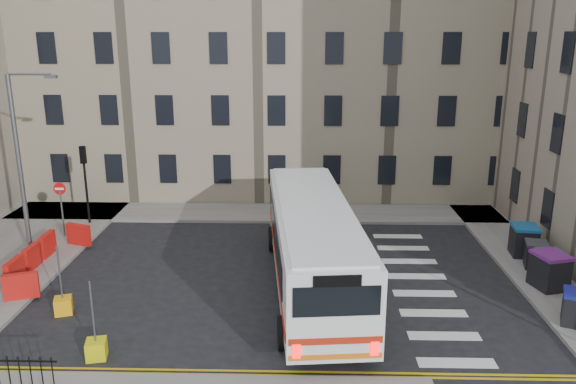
{
  "coord_description": "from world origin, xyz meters",
  "views": [
    {
      "loc": [
        -0.79,
        -21.28,
        9.75
      ],
      "look_at": [
        -1.41,
        2.6,
        3.0
      ],
      "focal_mm": 35.0,
      "sensor_mm": 36.0,
      "label": 1
    }
  ],
  "objects_px": {
    "bus": "(312,242)",
    "wheelie_bin_a": "(576,308)",
    "wheelie_bin_b": "(549,270)",
    "bollard_yellow": "(64,306)",
    "wheelie_bin_c": "(551,266)",
    "wheelie_bin_d": "(536,255)",
    "wheelie_bin_e": "(524,240)",
    "streetlamp": "(19,164)",
    "bollard_chevron": "(96,349)"
  },
  "relations": [
    {
      "from": "streetlamp",
      "to": "wheelie_bin_e",
      "type": "bearing_deg",
      "value": 1.44
    },
    {
      "from": "bus",
      "to": "wheelie_bin_a",
      "type": "distance_m",
      "value": 9.52
    },
    {
      "from": "wheelie_bin_a",
      "to": "wheelie_bin_c",
      "type": "relative_size",
      "value": 1.07
    },
    {
      "from": "streetlamp",
      "to": "wheelie_bin_a",
      "type": "height_order",
      "value": "streetlamp"
    },
    {
      "from": "bollard_chevron",
      "to": "wheelie_bin_a",
      "type": "bearing_deg",
      "value": 8.4
    },
    {
      "from": "wheelie_bin_d",
      "to": "wheelie_bin_e",
      "type": "xyz_separation_m",
      "value": [
        0.0,
        1.39,
        0.13
      ]
    },
    {
      "from": "bus",
      "to": "bollard_chevron",
      "type": "distance_m",
      "value": 8.71
    },
    {
      "from": "wheelie_bin_b",
      "to": "bollard_chevron",
      "type": "relative_size",
      "value": 2.56
    },
    {
      "from": "bus",
      "to": "bollard_yellow",
      "type": "xyz_separation_m",
      "value": [
        -9.0,
        -2.35,
        -1.66
      ]
    },
    {
      "from": "wheelie_bin_a",
      "to": "wheelie_bin_e",
      "type": "bearing_deg",
      "value": 108.32
    },
    {
      "from": "wheelie_bin_a",
      "to": "bollard_yellow",
      "type": "relative_size",
      "value": 2.2
    },
    {
      "from": "wheelie_bin_a",
      "to": "bollard_yellow",
      "type": "xyz_separation_m",
      "value": [
        -18.0,
        0.53,
        -0.43
      ]
    },
    {
      "from": "bollard_yellow",
      "to": "wheelie_bin_d",
      "type": "bearing_deg",
      "value": 13.08
    },
    {
      "from": "wheelie_bin_e",
      "to": "bollard_yellow",
      "type": "bearing_deg",
      "value": -156.18
    },
    {
      "from": "wheelie_bin_e",
      "to": "wheelie_bin_d",
      "type": "bearing_deg",
      "value": -83.44
    },
    {
      "from": "wheelie_bin_e",
      "to": "wheelie_bin_c",
      "type": "bearing_deg",
      "value": -82.4
    },
    {
      "from": "wheelie_bin_b",
      "to": "wheelie_bin_c",
      "type": "relative_size",
      "value": 1.24
    },
    {
      "from": "wheelie_bin_a",
      "to": "wheelie_bin_b",
      "type": "relative_size",
      "value": 0.86
    },
    {
      "from": "bollard_yellow",
      "to": "bus",
      "type": "bearing_deg",
      "value": 14.63
    },
    {
      "from": "wheelie_bin_c",
      "to": "bollard_yellow",
      "type": "bearing_deg",
      "value": -175.7
    },
    {
      "from": "streetlamp",
      "to": "bollard_yellow",
      "type": "xyz_separation_m",
      "value": [
        3.62,
        -5.14,
        -4.04
      ]
    },
    {
      "from": "streetlamp",
      "to": "wheelie_bin_d",
      "type": "distance_m",
      "value": 22.47
    },
    {
      "from": "streetlamp",
      "to": "wheelie_bin_d",
      "type": "bearing_deg",
      "value": -2.16
    },
    {
      "from": "wheelie_bin_a",
      "to": "bollard_chevron",
      "type": "xyz_separation_m",
      "value": [
        -15.77,
        -2.33,
        -0.43
      ]
    },
    {
      "from": "wheelie_bin_e",
      "to": "wheelie_bin_a",
      "type": "bearing_deg",
      "value": -88.27
    },
    {
      "from": "streetlamp",
      "to": "wheelie_bin_d",
      "type": "relative_size",
      "value": 6.76
    },
    {
      "from": "bus",
      "to": "wheelie_bin_b",
      "type": "bearing_deg",
      "value": -5.5
    },
    {
      "from": "wheelie_bin_e",
      "to": "bollard_chevron",
      "type": "xyz_separation_m",
      "value": [
        -16.32,
        -8.56,
        -0.54
      ]
    },
    {
      "from": "wheelie_bin_b",
      "to": "bollard_yellow",
      "type": "relative_size",
      "value": 2.56
    },
    {
      "from": "wheelie_bin_d",
      "to": "bollard_yellow",
      "type": "relative_size",
      "value": 2.01
    },
    {
      "from": "wheelie_bin_a",
      "to": "bollard_chevron",
      "type": "relative_size",
      "value": 2.2
    },
    {
      "from": "wheelie_bin_e",
      "to": "bus",
      "type": "bearing_deg",
      "value": -153.92
    },
    {
      "from": "wheelie_bin_e",
      "to": "bollard_yellow",
      "type": "relative_size",
      "value": 2.3
    },
    {
      "from": "wheelie_bin_d",
      "to": "wheelie_bin_c",
      "type": "bearing_deg",
      "value": -74.01
    },
    {
      "from": "wheelie_bin_c",
      "to": "wheelie_bin_d",
      "type": "bearing_deg",
      "value": 87.2
    },
    {
      "from": "wheelie_bin_b",
      "to": "wheelie_bin_a",
      "type": "bearing_deg",
      "value": -110.66
    },
    {
      "from": "wheelie_bin_a",
      "to": "wheelie_bin_c",
      "type": "xyz_separation_m",
      "value": [
        0.59,
        3.49,
        0.04
      ]
    },
    {
      "from": "bus",
      "to": "bollard_chevron",
      "type": "relative_size",
      "value": 21.19
    },
    {
      "from": "wheelie_bin_a",
      "to": "bollard_chevron",
      "type": "height_order",
      "value": "wheelie_bin_a"
    },
    {
      "from": "bollard_chevron",
      "to": "wheelie_bin_c",
      "type": "bearing_deg",
      "value": 19.58
    },
    {
      "from": "wheelie_bin_c",
      "to": "bollard_chevron",
      "type": "height_order",
      "value": "wheelie_bin_c"
    },
    {
      "from": "streetlamp",
      "to": "bollard_yellow",
      "type": "distance_m",
      "value": 7.47
    },
    {
      "from": "streetlamp",
      "to": "bollard_yellow",
      "type": "bearing_deg",
      "value": -54.83
    },
    {
      "from": "streetlamp",
      "to": "wheelie_bin_c",
      "type": "relative_size",
      "value": 6.58
    },
    {
      "from": "wheelie_bin_d",
      "to": "bus",
      "type": "bearing_deg",
      "value": -154.36
    },
    {
      "from": "wheelie_bin_a",
      "to": "wheelie_bin_c",
      "type": "distance_m",
      "value": 3.54
    },
    {
      "from": "bus",
      "to": "wheelie_bin_b",
      "type": "distance_m",
      "value": 9.32
    },
    {
      "from": "wheelie_bin_d",
      "to": "wheelie_bin_b",
      "type": "bearing_deg",
      "value": -83.94
    },
    {
      "from": "bus",
      "to": "wheelie_bin_e",
      "type": "bearing_deg",
      "value": 14.04
    },
    {
      "from": "wheelie_bin_b",
      "to": "bollard_yellow",
      "type": "height_order",
      "value": "wheelie_bin_b"
    }
  ]
}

